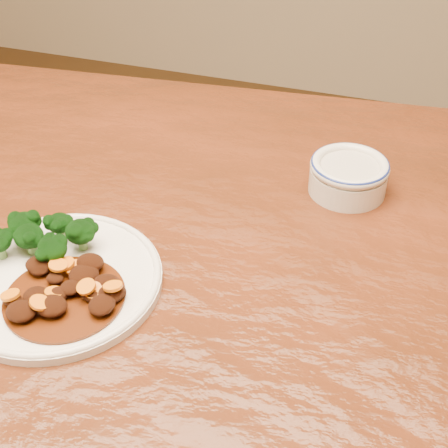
% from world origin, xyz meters
% --- Properties ---
extents(dining_table, '(1.58, 1.04, 0.75)m').
position_xyz_m(dining_table, '(-0.00, 0.00, 0.67)').
color(dining_table, '#58240F').
rests_on(dining_table, ground).
extents(dinner_plate, '(0.23, 0.23, 0.01)m').
position_xyz_m(dinner_plate, '(-0.05, -0.08, 0.76)').
color(dinner_plate, white).
rests_on(dinner_plate, dining_table).
extents(broccoli_florets, '(0.11, 0.08, 0.04)m').
position_xyz_m(broccoli_florets, '(-0.10, -0.05, 0.78)').
color(broccoli_florets, '#6CA052').
rests_on(broccoli_florets, dinner_plate).
extents(mince_stew, '(0.13, 0.13, 0.03)m').
position_xyz_m(mince_stew, '(-0.03, -0.10, 0.77)').
color(mince_stew, '#481D07').
rests_on(mince_stew, dinner_plate).
extents(dip_bowl, '(0.10, 0.10, 0.05)m').
position_xyz_m(dip_bowl, '(0.22, 0.20, 0.78)').
color(dip_bowl, silver).
rests_on(dip_bowl, dining_table).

